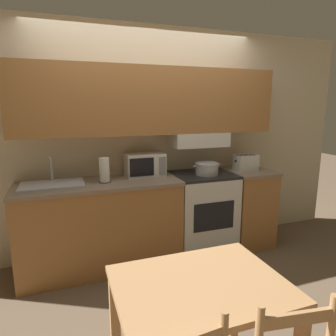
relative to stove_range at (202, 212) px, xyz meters
name	(u,v)px	position (x,y,z in m)	size (l,w,h in m)	color
ground_plane	(149,245)	(-0.56, 0.30, -0.46)	(16.00, 16.00, 0.00)	brown
wall_back	(151,123)	(-0.55, 0.23, 1.03)	(5.23, 0.38, 2.55)	beige
lower_counter_main	(101,225)	(-1.17, -0.01, 0.00)	(1.64, 0.62, 0.93)	#A36B38
lower_counter_right_stub	(246,206)	(0.60, -0.01, 0.00)	(0.51, 0.62, 0.93)	#A36B38
stove_range	(202,212)	(0.00, 0.00, 0.00)	(0.68, 0.59, 0.93)	silver
cooking_pot	(207,168)	(0.02, -0.06, 0.54)	(0.34, 0.27, 0.13)	#B7BABF
microwave	(145,164)	(-0.65, 0.13, 0.59)	(0.42, 0.29, 0.25)	silver
toaster	(246,163)	(0.55, -0.01, 0.56)	(0.27, 0.18, 0.19)	silver
sink_basin	(52,184)	(-1.61, 0.00, 0.48)	(0.59, 0.36, 0.28)	#B7BABF
paper_towel_roll	(104,170)	(-1.11, -0.03, 0.59)	(0.12, 0.12, 0.25)	black
dining_table	(200,303)	(-0.85, -1.71, 0.17)	(0.91, 0.69, 0.76)	tan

